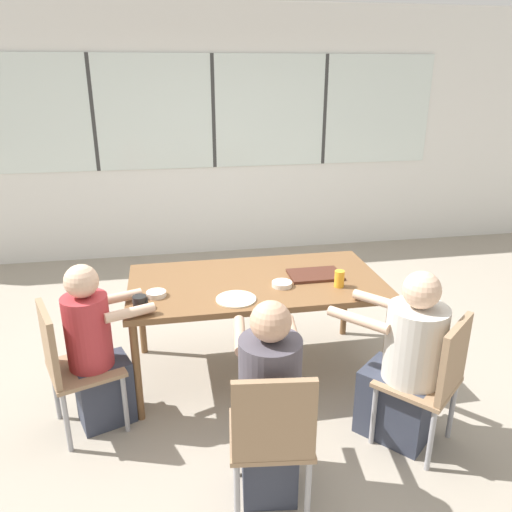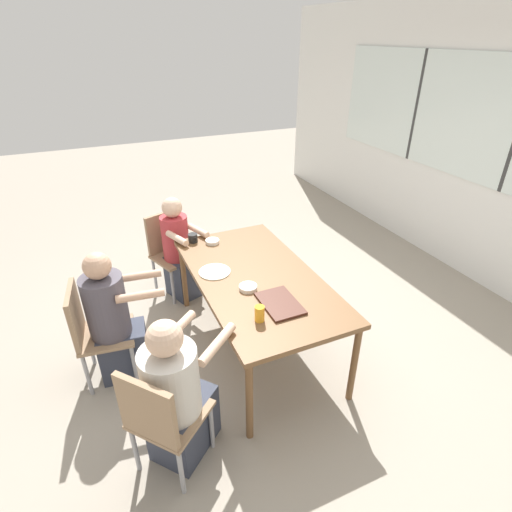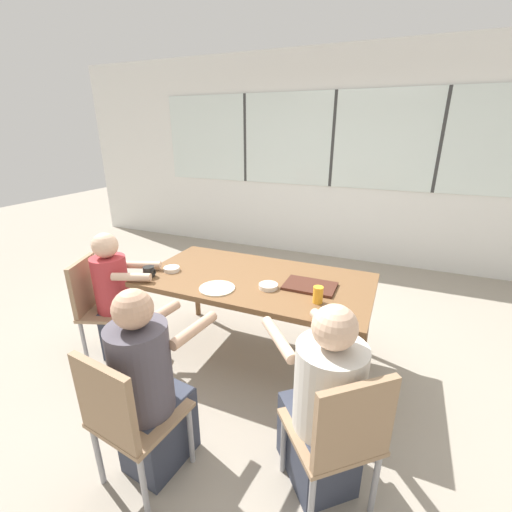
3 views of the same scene
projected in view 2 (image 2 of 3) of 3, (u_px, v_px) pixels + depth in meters
The scene contains 14 objects.
ground_plane at pixel (256, 345), 3.55m from camera, with size 16.00×16.00×0.00m, color gray.
dining_table at pixel (256, 281), 3.22m from camera, with size 1.75×0.92×0.73m.
chair_for_woman_green_shirt at pixel (92, 328), 2.98m from camera, with size 0.45×0.45×0.84m.
chair_for_man_blue_shirt at pixel (169, 247), 4.11m from camera, with size 0.51×0.51×0.84m.
chair_for_man_teal_shirt at pixel (160, 416), 2.29m from camera, with size 0.56×0.56×0.84m.
person_woman_green_shirt at pixel (115, 323), 3.02m from camera, with size 0.37×0.60×1.11m.
person_man_blue_shirt at pixel (179, 252), 4.01m from camera, with size 0.54×0.42×1.07m.
person_man_teal_shirt at pixel (177, 397), 2.44m from camera, with size 0.65×0.68×1.08m.
food_tray_dark at pixel (280, 303), 2.85m from camera, with size 0.37×0.25×0.02m.
coffee_mug at pixel (193, 238), 3.69m from camera, with size 0.09×0.09×0.08m.
juice_glass at pixel (260, 314), 2.67m from camera, with size 0.07×0.07×0.11m.
bowl_white_shallow at pixel (212, 241), 3.68m from camera, with size 0.13×0.13×0.03m.
bowl_cereal at pixel (248, 287), 3.02m from camera, with size 0.14×0.14×0.03m.
plate_tortillas at pixel (215, 272), 3.24m from camera, with size 0.26×0.26×0.01m.
Camera 2 is at (2.48, -1.09, 2.43)m, focal length 28.00 mm.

